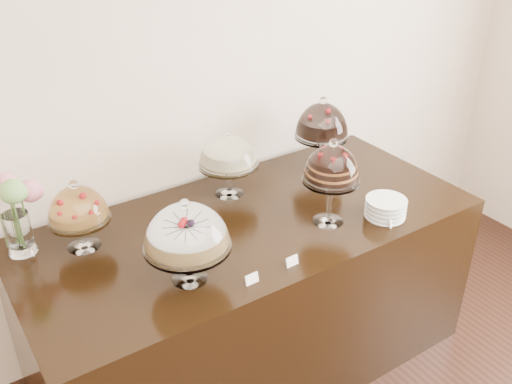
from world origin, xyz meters
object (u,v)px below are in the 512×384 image
cake_stand_choco_layer (332,167)px  display_counter (251,294)px  cake_stand_dark_choco (322,123)px  cake_stand_sugar_sponge (187,231)px  plate_stack (386,208)px  cake_stand_fruit_tart (78,208)px  cake_stand_cheesecake (228,154)px  flower_vase (10,206)px

cake_stand_choco_layer → display_counter: bearing=145.9°
display_counter → cake_stand_dark_choco: size_ratio=5.15×
cake_stand_sugar_sponge → plate_stack: size_ratio=1.97×
cake_stand_sugar_sponge → cake_stand_dark_choco: 1.17m
cake_stand_fruit_tart → cake_stand_sugar_sponge: bearing=-58.9°
cake_stand_sugar_sponge → plate_stack: cake_stand_sugar_sponge is taller
cake_stand_choco_layer → cake_stand_fruit_tart: 1.13m
cake_stand_sugar_sponge → cake_stand_dark_choco: size_ratio=0.88×
cake_stand_dark_choco → plate_stack: 0.61m
cake_stand_choco_layer → cake_stand_dark_choco: bearing=55.3°
cake_stand_sugar_sponge → cake_stand_cheesecake: bearing=46.0°
cake_stand_choco_layer → cake_stand_cheesecake: cake_stand_choco_layer is taller
cake_stand_choco_layer → plate_stack: cake_stand_choco_layer is taller
cake_stand_fruit_tart → display_counter: bearing=-17.5°
cake_stand_choco_layer → flower_vase: (-1.29, 0.55, -0.05)m
cake_stand_cheesecake → plate_stack: size_ratio=1.85×
flower_vase → cake_stand_cheesecake: bearing=-3.1°
cake_stand_fruit_tart → cake_stand_cheesecake: bearing=3.7°
display_counter → cake_stand_choco_layer: bearing=-34.1°
plate_stack → cake_stand_fruit_tart: bearing=156.6°
display_counter → cake_stand_cheesecake: cake_stand_cheesecake is taller
cake_stand_cheesecake → plate_stack: cake_stand_cheesecake is taller
cake_stand_sugar_sponge → plate_stack: 1.03m
cake_stand_cheesecake → flower_vase: flower_vase is taller
display_counter → plate_stack: bearing=-30.4°
plate_stack → display_counter: bearing=149.6°
cake_stand_choco_layer → cake_stand_fruit_tart: size_ratio=1.30×
cake_stand_choco_layer → cake_stand_dark_choco: size_ratio=1.00×
flower_vase → plate_stack: flower_vase is taller
cake_stand_choco_layer → plate_stack: bearing=-25.5°
cake_stand_fruit_tart → flower_vase: bearing=156.2°
cake_stand_dark_choco → cake_stand_sugar_sponge: bearing=-155.9°
cake_stand_choco_layer → cake_stand_cheesecake: size_ratio=1.21×
cake_stand_fruit_tart → flower_vase: 0.27m
display_counter → cake_stand_cheesecake: 0.73m
cake_stand_cheesecake → cake_stand_sugar_sponge: bearing=-134.0°
cake_stand_choco_layer → cake_stand_fruit_tart: cake_stand_choco_layer is taller
display_counter → plate_stack: size_ratio=11.54×
display_counter → cake_stand_dark_choco: bearing=21.1°
cake_stand_sugar_sponge → cake_stand_dark_choco: bearing=24.1°
display_counter → plate_stack: plate_stack is taller
cake_stand_sugar_sponge → flower_vase: bearing=132.4°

